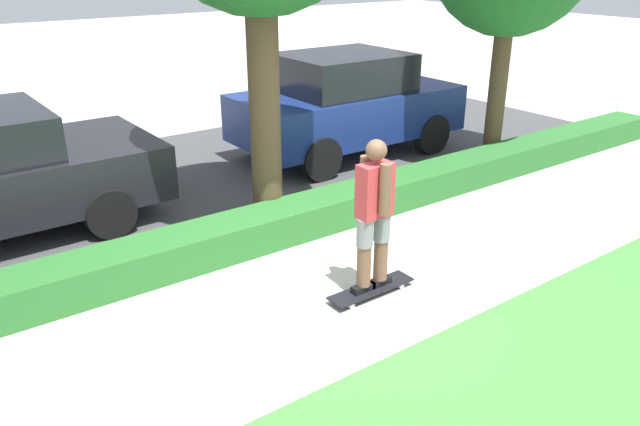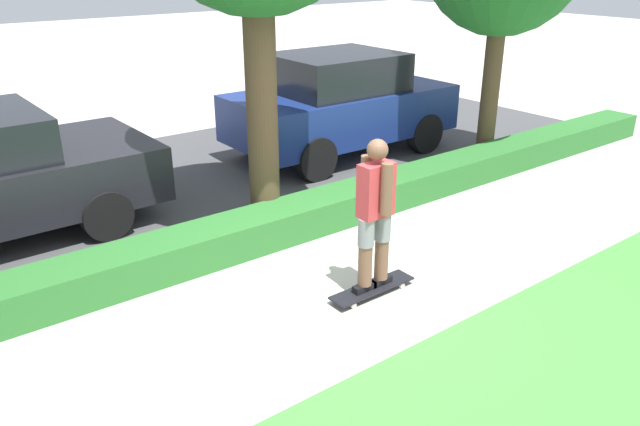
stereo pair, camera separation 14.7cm
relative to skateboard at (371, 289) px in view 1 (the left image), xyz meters
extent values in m
plane|color=#BCB7AD|center=(-0.24, 0.09, -0.07)|extent=(60.00, 60.00, 0.00)
cube|color=#474749|center=(-0.24, 4.29, -0.06)|extent=(16.29, 5.00, 0.01)
cube|color=#2D702D|center=(-0.24, 1.69, 0.14)|extent=(16.29, 0.60, 0.40)
cube|color=black|center=(0.00, 0.00, 0.00)|extent=(0.97, 0.24, 0.02)
cylinder|color=silver|center=(0.33, -0.09, -0.04)|extent=(0.06, 0.04, 0.06)
cylinder|color=silver|center=(0.33, 0.09, -0.04)|extent=(0.06, 0.04, 0.06)
cylinder|color=silver|center=(-0.33, -0.09, -0.04)|extent=(0.06, 0.04, 0.06)
cylinder|color=silver|center=(-0.33, 0.09, -0.04)|extent=(0.06, 0.04, 0.06)
cube|color=black|center=(-0.11, 0.00, 0.05)|extent=(0.26, 0.09, 0.07)
cylinder|color=brown|center=(-0.11, 0.00, 0.45)|extent=(0.14, 0.14, 0.72)
cylinder|color=gray|center=(-0.11, 0.00, 0.66)|extent=(0.16, 0.16, 0.29)
cube|color=black|center=(0.11, 0.00, 0.05)|extent=(0.26, 0.09, 0.07)
cylinder|color=brown|center=(0.11, 0.00, 0.45)|extent=(0.14, 0.14, 0.72)
cylinder|color=gray|center=(0.11, 0.00, 0.66)|extent=(0.16, 0.16, 0.29)
cube|color=#C6383D|center=(0.00, 0.00, 1.07)|extent=(0.35, 0.19, 0.53)
cylinder|color=brown|center=(0.00, -0.14, 1.13)|extent=(0.11, 0.11, 0.50)
cylinder|color=brown|center=(0.00, 0.14, 1.13)|extent=(0.11, 0.11, 0.50)
sphere|color=brown|center=(0.00, 0.00, 1.47)|extent=(0.20, 0.20, 0.20)
cylinder|color=brown|center=(0.09, 2.13, 1.50)|extent=(0.37, 0.37, 3.14)
cylinder|color=brown|center=(4.40, 2.14, 1.22)|extent=(0.28, 0.28, 2.57)
cylinder|color=black|center=(-1.65, 2.98, 0.24)|extent=(0.62, 0.24, 0.62)
cylinder|color=black|center=(-1.65, 4.81, 0.24)|extent=(0.62, 0.24, 0.62)
cube|color=navy|center=(2.81, 3.95, 0.66)|extent=(3.83, 1.87, 0.76)
cube|color=black|center=(2.70, 3.95, 1.34)|extent=(2.00, 1.64, 0.61)
cylinder|color=black|center=(3.99, 3.11, 0.28)|extent=(0.68, 0.22, 0.68)
cylinder|color=black|center=(3.99, 4.80, 0.28)|extent=(0.68, 0.22, 0.68)
cylinder|color=black|center=(1.63, 3.11, 0.28)|extent=(0.68, 0.22, 0.68)
cylinder|color=black|center=(1.63, 4.80, 0.28)|extent=(0.68, 0.22, 0.68)
camera|label=1|loc=(-3.70, -4.18, 3.18)|focal=35.00mm
camera|label=2|loc=(-3.82, -4.09, 3.18)|focal=35.00mm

